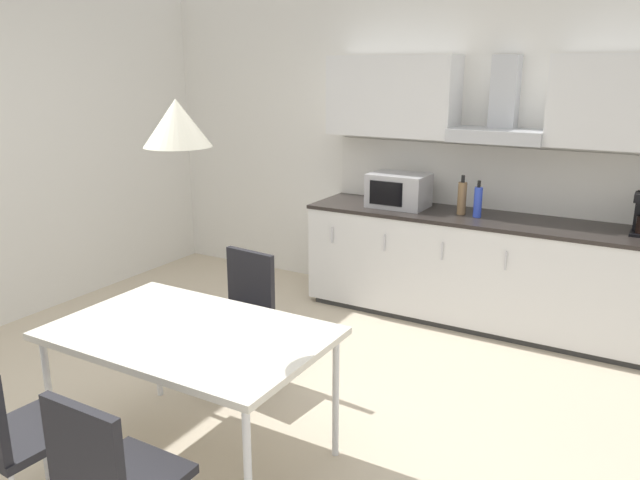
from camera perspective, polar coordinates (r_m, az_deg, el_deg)
ground_plane at (r=3.85m, az=-9.53°, el=-16.56°), size 7.30×7.88×0.02m
wall_back at (r=5.61m, az=7.52°, el=8.67°), size 5.84×0.10×2.72m
kitchen_counter at (r=5.18m, az=14.74°, el=-2.68°), size 2.93×0.67×0.88m
backsplash_tile at (r=5.31m, az=16.16°, el=5.40°), size 2.91×0.02×0.52m
upper_wall_cabinets at (r=5.09m, az=16.26°, el=12.13°), size 2.91×0.40×0.65m
microwave at (r=5.28m, az=7.19°, el=4.52°), size 0.48×0.35×0.28m
bottle_brown at (r=5.10m, az=12.85°, el=3.80°), size 0.07×0.07×0.31m
bottle_blue at (r=5.03m, az=14.24°, el=3.42°), size 0.06×0.06×0.29m
dining_table at (r=3.28m, az=-11.81°, el=-8.80°), size 1.40×0.89×0.73m
chair_near_left at (r=3.10m, az=-26.84°, el=-14.99°), size 0.43×0.43×0.87m
chair_near_right at (r=2.66m, az=-18.76°, el=-19.54°), size 0.40×0.40×0.87m
chair_far_left at (r=4.10m, az=-7.23°, el=-5.86°), size 0.44×0.44×0.87m
pendant_lamp at (r=3.00m, az=-12.97°, el=10.39°), size 0.32×0.32×0.22m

